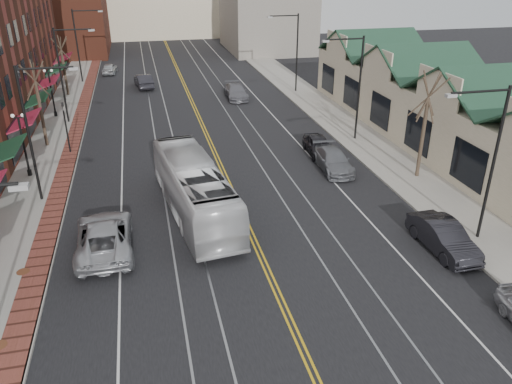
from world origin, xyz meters
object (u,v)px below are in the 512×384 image
parked_car_b (443,237)px  parked_car_d (318,146)px  parked_suv (104,236)px  transit_bus (194,189)px  parked_car_c (333,160)px

parked_car_b → parked_car_d: 14.20m
parked_car_d → parked_car_b: bearing=-80.1°
parked_suv → parked_car_d: 18.16m
transit_bus → parked_car_b: size_ratio=2.48×
parked_car_c → parked_car_b: bearing=-78.6°
parked_car_c → parked_car_d: 3.01m
transit_bus → parked_suv: bearing=23.6°
parked_car_c → parked_car_d: size_ratio=1.15×
parked_car_b → parked_car_d: parked_car_b is taller
parked_suv → parked_car_b: bearing=165.6°
parked_suv → parked_car_d: bearing=-146.9°
parked_suv → parked_car_c: bearing=-155.5°
parked_suv → parked_car_c: 16.65m
transit_bus → parked_car_c: size_ratio=2.36×
parked_car_d → parked_car_c: bearing=-86.3°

